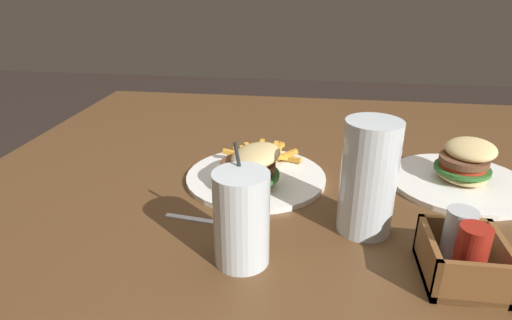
# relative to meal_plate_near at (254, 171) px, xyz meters

# --- Properties ---
(dining_table) EXTENTS (1.37, 1.31, 0.72)m
(dining_table) POSITION_rel_meal_plate_near_xyz_m (0.06, 0.09, -0.10)
(dining_table) COLOR brown
(dining_table) RESTS_ON ground_plane
(meal_plate_near) EXTENTS (0.28, 0.27, 0.09)m
(meal_plate_near) POSITION_rel_meal_plate_near_xyz_m (0.00, 0.00, 0.00)
(meal_plate_near) COLOR white
(meal_plate_near) RESTS_ON dining_table
(beer_glass) EXTENTS (0.08, 0.08, 0.18)m
(beer_glass) POSITION_rel_meal_plate_near_xyz_m (0.13, 0.19, 0.06)
(beer_glass) COLOR silver
(beer_glass) RESTS_ON dining_table
(juice_glass) EXTENTS (0.08, 0.08, 0.17)m
(juice_glass) POSITION_rel_meal_plate_near_xyz_m (0.24, 0.02, 0.03)
(juice_glass) COLOR silver
(juice_glass) RESTS_ON dining_table
(spoon) EXTENTS (0.05, 0.16, 0.01)m
(spoon) POSITION_rel_meal_plate_near_xyz_m (0.15, -0.01, -0.02)
(spoon) COLOR silver
(spoon) RESTS_ON dining_table
(meal_plate_far) EXTENTS (0.26, 0.26, 0.09)m
(meal_plate_far) POSITION_rel_meal_plate_near_xyz_m (-0.05, 0.39, -0.00)
(meal_plate_far) COLOR white
(meal_plate_far) RESTS_ON dining_table
(condiment_caddy) EXTENTS (0.11, 0.10, 0.09)m
(condiment_caddy) POSITION_rel_meal_plate_near_xyz_m (0.23, 0.31, 0.01)
(condiment_caddy) COLOR brown
(condiment_caddy) RESTS_ON dining_table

